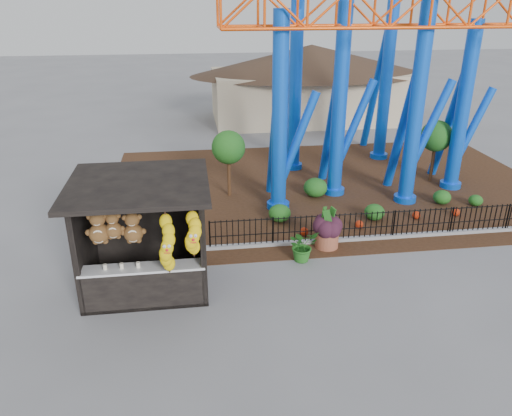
{
  "coord_description": "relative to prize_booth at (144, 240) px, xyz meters",
  "views": [
    {
      "loc": [
        -1.66,
        -10.98,
        7.41
      ],
      "look_at": [
        0.05,
        1.5,
        2.0
      ],
      "focal_mm": 35.0,
      "sensor_mm": 36.0,
      "label": 1
    }
  ],
  "objects": [
    {
      "name": "roller_coaster",
      "position": [
        8.1,
        7.33,
        4.91
      ],
      "size": [
        11.0,
        6.37,
        10.82
      ],
      "color": "blue",
      "rests_on": "ground"
    },
    {
      "name": "potted_plant",
      "position": [
        4.51,
        1.07,
        -1.04
      ],
      "size": [
        1.1,
        1.03,
        0.99
      ],
      "primitive_type": "imported",
      "rotation": [
        0.0,
        0.0,
        0.35
      ],
      "color": "#214C16",
      "rests_on": "ground"
    },
    {
      "name": "landscaping",
      "position": [
        7.1,
        4.73,
        -1.21
      ],
      "size": [
        8.27,
        3.96,
        0.75
      ],
      "color": "#1D5519",
      "rests_on": "mulch_bed"
    },
    {
      "name": "pavilion",
      "position": [
        8.99,
        19.1,
        1.53
      ],
      "size": [
        15.0,
        15.0,
        4.8
      ],
      "color": "#BFAD8C",
      "rests_on": "ground"
    },
    {
      "name": "terracotta_planter",
      "position": [
        5.46,
        1.8,
        -1.23
      ],
      "size": [
        0.87,
        0.87,
        0.62
      ],
      "primitive_type": "cylinder",
      "rotation": [
        0.0,
        0.0,
        -0.19
      ],
      "color": "#974F36",
      "rests_on": "ground"
    },
    {
      "name": "curb",
      "position": [
        6.99,
        2.1,
        -1.48
      ],
      "size": [
        18.0,
        0.18,
        0.12
      ],
      "primitive_type": "cube",
      "color": "gray",
      "rests_on": "ground"
    },
    {
      "name": "picket_fence",
      "position": [
        7.89,
        2.1,
        -1.04
      ],
      "size": [
        12.2,
        0.06,
        1.0
      ],
      "primitive_type": null,
      "color": "black",
      "rests_on": "ground"
    },
    {
      "name": "ground",
      "position": [
        2.99,
        -0.9,
        -1.54
      ],
      "size": [
        120.0,
        120.0,
        0.0
      ],
      "primitive_type": "plane",
      "color": "slate",
      "rests_on": "ground"
    },
    {
      "name": "planter_foliage",
      "position": [
        5.46,
        1.8,
        -0.6
      ],
      "size": [
        0.7,
        0.7,
        0.64
      ],
      "primitive_type": "ellipsoid",
      "color": "black",
      "rests_on": "terracotta_planter"
    },
    {
      "name": "prize_booth",
      "position": [
        0.0,
        0.0,
        0.0
      ],
      "size": [
        3.5,
        3.4,
        3.12
      ],
      "color": "black",
      "rests_on": "ground"
    },
    {
      "name": "mulch_bed",
      "position": [
        6.99,
        7.1,
        -1.53
      ],
      "size": [
        18.0,
        12.0,
        0.02
      ],
      "primitive_type": "cube",
      "color": "#331E11",
      "rests_on": "ground"
    }
  ]
}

